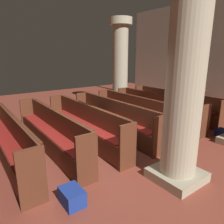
% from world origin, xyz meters
% --- Properties ---
extents(ground_plane, '(19.20, 19.20, 0.00)m').
position_xyz_m(ground_plane, '(0.00, 0.00, 0.00)').
color(ground_plane, brown).
extents(pew_row_0, '(3.79, 0.47, 1.00)m').
position_xyz_m(pew_row_0, '(-0.77, 4.13, 0.53)').
color(pew_row_0, brown).
rests_on(pew_row_0, ground).
extents(pew_row_1, '(3.79, 0.46, 1.00)m').
position_xyz_m(pew_row_1, '(-0.77, 3.16, 0.53)').
color(pew_row_1, brown).
rests_on(pew_row_1, ground).
extents(pew_row_2, '(3.79, 0.46, 1.00)m').
position_xyz_m(pew_row_2, '(-0.77, 2.20, 0.53)').
color(pew_row_2, brown).
rests_on(pew_row_2, ground).
extents(pew_row_3, '(3.79, 0.47, 1.00)m').
position_xyz_m(pew_row_3, '(-0.77, 1.23, 0.53)').
color(pew_row_3, brown).
rests_on(pew_row_3, ground).
extents(pew_row_4, '(3.79, 0.46, 1.00)m').
position_xyz_m(pew_row_4, '(-0.77, 0.26, 0.53)').
color(pew_row_4, brown).
rests_on(pew_row_4, ground).
extents(pew_row_5, '(3.79, 0.46, 1.00)m').
position_xyz_m(pew_row_5, '(-0.77, -0.70, 0.53)').
color(pew_row_5, brown).
rests_on(pew_row_5, ground).
extents(pew_row_6, '(3.79, 0.47, 1.00)m').
position_xyz_m(pew_row_6, '(-0.77, -1.67, 0.53)').
color(pew_row_6, brown).
rests_on(pew_row_6, ground).
extents(pillar_far_side, '(1.00, 1.00, 3.87)m').
position_xyz_m(pillar_far_side, '(-3.45, 3.64, 2.01)').
color(pillar_far_side, tan).
rests_on(pillar_far_side, ground).
extents(pillar_aisle_rear, '(0.96, 0.96, 3.87)m').
position_xyz_m(pillar_aisle_rear, '(1.96, 0.76, 2.01)').
color(pillar_aisle_rear, tan).
rests_on(pillar_aisle_rear, ground).
extents(lectern, '(0.48, 0.45, 1.08)m').
position_xyz_m(lectern, '(-0.51, 5.35, 0.45)').
color(lectern, '#562B1A').
rests_on(lectern, ground).
extents(hymn_book, '(0.15, 0.19, 0.03)m').
position_xyz_m(hymn_book, '(-0.30, 3.35, 1.02)').
color(hymn_book, navy).
rests_on(hymn_book, pew_row_1).
extents(kneeler_box_navy, '(0.42, 0.32, 0.22)m').
position_xyz_m(kneeler_box_navy, '(1.41, 3.70, 0.11)').
color(kneeler_box_navy, navy).
rests_on(kneeler_box_navy, ground).
extents(kneeler_box_blue, '(0.42, 0.32, 0.27)m').
position_xyz_m(kneeler_box_blue, '(1.41, -1.19, 0.14)').
color(kneeler_box_blue, navy).
rests_on(kneeler_box_blue, ground).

